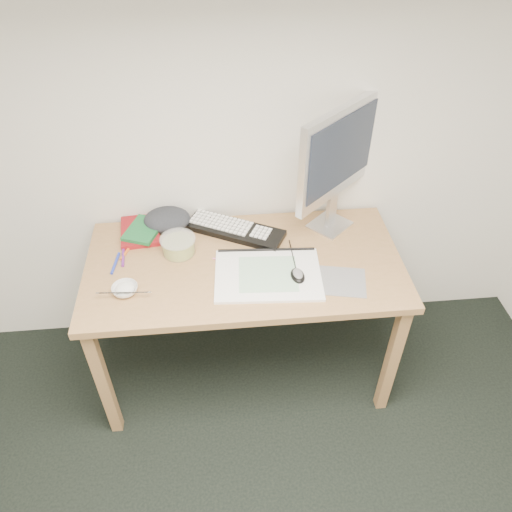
# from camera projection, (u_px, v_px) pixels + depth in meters

# --- Properties ---
(desk) EXTENTS (1.40, 0.70, 0.75)m
(desk) POSITION_uv_depth(u_px,v_px,m) (245.00, 276.00, 2.26)
(desk) COLOR #A77A4C
(desk) RESTS_ON ground
(mousepad) EXTENTS (0.23, 0.22, 0.00)m
(mousepad) POSITION_uv_depth(u_px,v_px,m) (342.00, 281.00, 2.11)
(mousepad) COLOR gray
(mousepad) RESTS_ON desk
(sketchpad) EXTENTS (0.47, 0.35, 0.01)m
(sketchpad) POSITION_uv_depth(u_px,v_px,m) (268.00, 275.00, 2.13)
(sketchpad) COLOR white
(sketchpad) RESTS_ON desk
(keyboard) EXTENTS (0.48, 0.35, 0.03)m
(keyboard) POSITION_uv_depth(u_px,v_px,m) (235.00, 230.00, 2.36)
(keyboard) COLOR black
(keyboard) RESTS_ON desk
(monitor) EXTENTS (0.41, 0.37, 0.60)m
(monitor) POSITION_uv_depth(u_px,v_px,m) (338.00, 156.00, 2.16)
(monitor) COLOR silver
(monitor) RESTS_ON desk
(mouse) EXTENTS (0.07, 0.10, 0.03)m
(mouse) POSITION_uv_depth(u_px,v_px,m) (298.00, 274.00, 2.11)
(mouse) COLOR black
(mouse) RESTS_ON sketchpad
(rice_bowl) EXTENTS (0.13, 0.13, 0.03)m
(rice_bowl) POSITION_uv_depth(u_px,v_px,m) (125.00, 290.00, 2.05)
(rice_bowl) COLOR silver
(rice_bowl) RESTS_ON desk
(chopsticks) EXTENTS (0.21, 0.03, 0.02)m
(chopsticks) POSITION_uv_depth(u_px,v_px,m) (124.00, 293.00, 2.01)
(chopsticks) COLOR silver
(chopsticks) RESTS_ON rice_bowl
(fruit_tub) EXTENTS (0.20, 0.20, 0.08)m
(fruit_tub) POSITION_uv_depth(u_px,v_px,m) (178.00, 245.00, 2.23)
(fruit_tub) COLOR #E0C14F
(fruit_tub) RESTS_ON desk
(book_red) EXTENTS (0.20, 0.25, 0.02)m
(book_red) POSITION_uv_depth(u_px,v_px,m) (140.00, 231.00, 2.36)
(book_red) COLOR maroon
(book_red) RESTS_ON desk
(book_green) EXTENTS (0.20, 0.23, 0.02)m
(book_green) POSITION_uv_depth(u_px,v_px,m) (144.00, 230.00, 2.33)
(book_green) COLOR #196431
(book_green) RESTS_ON book_red
(cloth_lump) EXTENTS (0.19, 0.16, 0.08)m
(cloth_lump) POSITION_uv_depth(u_px,v_px,m) (167.00, 220.00, 2.38)
(cloth_lump) COLOR #282A31
(cloth_lump) RESTS_ON desk
(pencil_pink) EXTENTS (0.19, 0.05, 0.01)m
(pencil_pink) POSITION_uv_depth(u_px,v_px,m) (234.00, 260.00, 2.21)
(pencil_pink) COLOR pink
(pencil_pink) RESTS_ON desk
(pencil_tan) EXTENTS (0.18, 0.09, 0.01)m
(pencil_tan) POSITION_uv_depth(u_px,v_px,m) (246.00, 260.00, 2.21)
(pencil_tan) COLOR tan
(pencil_tan) RESTS_ON desk
(pencil_black) EXTENTS (0.18, 0.06, 0.01)m
(pencil_black) POSITION_uv_depth(u_px,v_px,m) (270.00, 253.00, 2.25)
(pencil_black) COLOR black
(pencil_black) RESTS_ON desk
(marker_blue) EXTENTS (0.03, 0.14, 0.01)m
(marker_blue) POSITION_uv_depth(u_px,v_px,m) (115.00, 263.00, 2.19)
(marker_blue) COLOR #2134B3
(marker_blue) RESTS_ON desk
(marker_orange) EXTENTS (0.06, 0.13, 0.01)m
(marker_orange) POSITION_uv_depth(u_px,v_px,m) (127.00, 250.00, 2.26)
(marker_orange) COLOR orange
(marker_orange) RESTS_ON desk
(marker_purple) EXTENTS (0.02, 0.14, 0.01)m
(marker_purple) POSITION_uv_depth(u_px,v_px,m) (123.00, 256.00, 2.23)
(marker_purple) COLOR #67227F
(marker_purple) RESTS_ON desk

